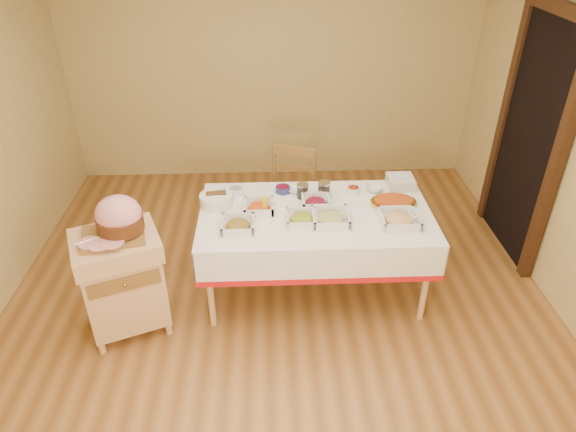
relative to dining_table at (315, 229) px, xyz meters
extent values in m
plane|color=#94602D|center=(-0.30, -0.30, -0.60)|extent=(5.00, 5.00, 0.00)
plane|color=tan|center=(-0.30, 2.20, 0.70)|extent=(4.50, 0.00, 4.50)
cube|color=black|center=(1.91, 0.60, 0.45)|extent=(0.06, 0.90, 2.10)
cube|color=#392012|center=(1.89, 0.10, 0.45)|extent=(0.08, 0.10, 2.10)
cube|color=#392012|center=(1.89, 1.10, 0.45)|extent=(0.08, 0.10, 2.10)
cube|color=#392012|center=(1.89, 0.60, 1.55)|extent=(0.08, 1.10, 0.10)
cube|color=#E1AF7B|center=(0.00, 0.00, 0.13)|extent=(1.80, 1.00, 0.04)
cylinder|color=#E1AF7B|center=(-0.82, -0.42, -0.24)|extent=(0.05, 0.05, 0.71)
cylinder|color=#E1AF7B|center=(-0.82, 0.42, -0.24)|extent=(0.05, 0.05, 0.71)
cylinder|color=#E1AF7B|center=(0.82, -0.42, -0.24)|extent=(0.05, 0.05, 0.71)
cylinder|color=#E1AF7B|center=(0.82, 0.42, -0.24)|extent=(0.05, 0.05, 0.71)
cube|color=white|center=(0.00, 0.00, 0.16)|extent=(1.82, 1.02, 0.01)
cube|color=#E1AF7B|center=(-1.46, -0.41, -0.20)|extent=(0.68, 0.63, 0.59)
cube|color=#E1AF7B|center=(-1.46, -0.41, 0.17)|extent=(0.73, 0.68, 0.15)
cube|color=brown|center=(-1.46, -0.64, -0.01)|extent=(0.46, 0.19, 0.12)
sphere|color=#B39332|center=(-1.46, -0.65, -0.01)|extent=(0.03, 0.03, 0.03)
cylinder|color=#E1AF7B|center=(-1.70, -0.61, -0.55)|extent=(0.05, 0.05, 0.10)
cylinder|color=#E1AF7B|center=(-1.70, -0.21, -0.55)|extent=(0.05, 0.05, 0.10)
cylinder|color=#E1AF7B|center=(-1.21, -0.61, -0.55)|extent=(0.05, 0.05, 0.10)
cylinder|color=#E1AF7B|center=(-1.21, -0.21, -0.55)|extent=(0.05, 0.05, 0.10)
cube|color=brown|center=(-0.18, 0.62, -0.12)|extent=(0.53, 0.52, 0.03)
cylinder|color=brown|center=(-0.41, 0.49, -0.37)|extent=(0.04, 0.04, 0.46)
cylinder|color=brown|center=(-0.31, 0.85, -0.37)|extent=(0.04, 0.04, 0.46)
cylinder|color=brown|center=(-0.06, 0.39, -0.37)|extent=(0.04, 0.04, 0.46)
cylinder|color=brown|center=(0.05, 0.74, -0.37)|extent=(0.04, 0.04, 0.46)
cylinder|color=brown|center=(-0.31, 0.85, 0.11)|extent=(0.04, 0.04, 0.50)
cylinder|color=brown|center=(0.05, 0.74, 0.11)|extent=(0.04, 0.04, 0.50)
cube|color=brown|center=(-0.13, 0.79, 0.32)|extent=(0.38, 0.14, 0.09)
cube|color=brown|center=(-1.46, -0.41, 0.25)|extent=(0.42, 0.34, 0.03)
ellipsoid|color=pink|center=(-1.40, -0.37, 0.40)|extent=(0.32, 0.29, 0.27)
cylinder|color=#512912|center=(-1.40, -0.37, 0.33)|extent=(0.32, 0.32, 0.11)
cube|color=silver|center=(-1.51, -0.58, 0.27)|extent=(0.27, 0.12, 0.00)
cylinder|color=silver|center=(-1.54, -0.46, 0.28)|extent=(0.31, 0.09, 0.01)
cube|color=silver|center=(-0.60, -0.22, 0.17)|extent=(0.24, 0.24, 0.02)
ellipsoid|color=red|center=(-0.60, -0.22, 0.19)|extent=(0.18, 0.18, 0.06)
cylinder|color=silver|center=(-0.54, -0.24, 0.20)|extent=(0.15, 0.01, 0.11)
cube|color=silver|center=(-0.12, -0.14, 0.17)|extent=(0.23, 0.23, 0.01)
ellipsoid|color=gold|center=(-0.12, -0.14, 0.19)|extent=(0.18, 0.18, 0.06)
cylinder|color=silver|center=(-0.07, -0.17, 0.19)|extent=(0.13, 0.01, 0.10)
cube|color=silver|center=(0.10, -0.15, 0.17)|extent=(0.28, 0.28, 0.02)
ellipsoid|color=tan|center=(0.10, -0.15, 0.20)|extent=(0.21, 0.21, 0.07)
cylinder|color=silver|center=(0.16, -0.18, 0.20)|extent=(0.16, 0.01, 0.11)
cube|color=silver|center=(0.62, -0.19, 0.17)|extent=(0.29, 0.29, 0.02)
ellipsoid|color=tan|center=(0.62, -0.19, 0.20)|extent=(0.22, 0.22, 0.08)
cylinder|color=silver|center=(0.68, -0.22, 0.20)|extent=(0.15, 0.01, 0.11)
cube|color=silver|center=(-0.44, 0.03, 0.17)|extent=(0.23, 0.23, 0.02)
ellipsoid|color=#E94911|center=(-0.44, 0.03, 0.19)|extent=(0.18, 0.18, 0.06)
cylinder|color=silver|center=(-0.39, 0.01, 0.20)|extent=(0.15, 0.01, 0.11)
cube|color=silver|center=(0.01, 0.10, 0.17)|extent=(0.22, 0.22, 0.02)
ellipsoid|color=maroon|center=(0.01, 0.10, 0.19)|extent=(0.17, 0.17, 0.06)
cylinder|color=silver|center=(0.06, 0.07, 0.20)|extent=(0.15, 0.01, 0.11)
cylinder|color=silver|center=(-0.64, 0.31, 0.19)|extent=(0.13, 0.13, 0.06)
cylinder|color=black|center=(-0.64, 0.31, 0.21)|extent=(0.10, 0.10, 0.02)
cylinder|color=navy|center=(-0.25, 0.33, 0.19)|extent=(0.12, 0.12, 0.05)
cylinder|color=maroon|center=(-0.25, 0.33, 0.20)|extent=(0.10, 0.10, 0.02)
cylinder|color=silver|center=(0.34, 0.29, 0.19)|extent=(0.11, 0.11, 0.06)
cylinder|color=#E94911|center=(0.34, 0.29, 0.21)|extent=(0.09, 0.09, 0.02)
imported|color=silver|center=(-0.13, 0.33, 0.18)|extent=(0.17, 0.17, 0.03)
imported|color=silver|center=(0.53, 0.32, 0.18)|extent=(0.19, 0.19, 0.05)
cylinder|color=silver|center=(-0.09, 0.23, 0.22)|extent=(0.09, 0.09, 0.11)
cylinder|color=silver|center=(-0.09, 0.23, 0.28)|extent=(0.10, 0.10, 0.01)
cylinder|color=black|center=(-0.09, 0.23, 0.20)|extent=(0.08, 0.08, 0.08)
cylinder|color=silver|center=(0.09, 0.24, 0.22)|extent=(0.10, 0.10, 0.12)
cylinder|color=silver|center=(0.09, 0.24, 0.29)|extent=(0.10, 0.10, 0.01)
cylinder|color=black|center=(0.09, 0.24, 0.20)|extent=(0.08, 0.08, 0.09)
cylinder|color=gold|center=(-0.40, 0.01, 0.23)|extent=(0.05, 0.05, 0.13)
cone|color=gold|center=(-0.40, 0.01, 0.31)|extent=(0.03, 0.03, 0.03)
cylinder|color=white|center=(-0.78, 0.14, 0.21)|extent=(0.27, 0.27, 0.10)
cube|color=silver|center=(0.76, 0.38, 0.17)|extent=(0.22, 0.22, 0.01)
cube|color=silver|center=(0.76, 0.38, 0.18)|extent=(0.22, 0.22, 0.01)
cube|color=silver|center=(0.76, 0.38, 0.19)|extent=(0.22, 0.22, 0.01)
cube|color=silver|center=(0.76, 0.38, 0.21)|extent=(0.22, 0.22, 0.01)
cube|color=silver|center=(0.76, 0.38, 0.22)|extent=(0.22, 0.22, 0.01)
cube|color=silver|center=(0.76, 0.38, 0.23)|extent=(0.22, 0.22, 0.01)
cube|color=silver|center=(0.76, 0.38, 0.25)|extent=(0.22, 0.22, 0.01)
ellipsoid|color=#B39332|center=(0.64, 0.09, 0.18)|extent=(0.37, 0.26, 0.03)
ellipsoid|color=#B84613|center=(0.64, 0.09, 0.19)|extent=(0.31, 0.22, 0.04)
camera|label=1|loc=(-0.36, -3.42, 2.26)|focal=32.00mm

